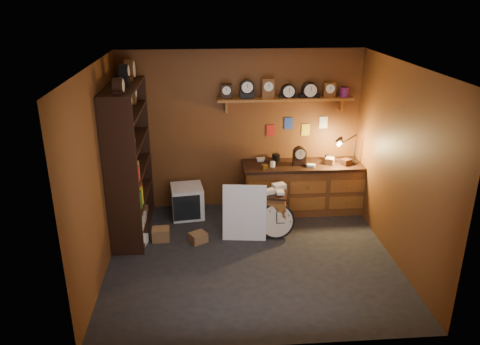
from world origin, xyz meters
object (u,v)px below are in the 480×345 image
Objects in this scene: shelving_unit at (127,155)px; big_round_clock at (276,221)px; workbench at (304,185)px; low_cabinet at (268,209)px.

big_round_clock is at bearing -10.80° from shelving_unit.
big_round_clock is (2.23, -0.43, -0.98)m from shelving_unit.
workbench is at bearing 56.26° from big_round_clock.
low_cabinet is 1.31× the size of big_round_clock.
low_cabinet is (-0.70, -0.67, -0.11)m from workbench.
low_cabinet is (2.14, -0.18, -0.90)m from shelving_unit.
workbench reaches higher than low_cabinet.
workbench is 2.83× the size of low_cabinet.
workbench is 1.12m from big_round_clock.
shelving_unit reaches higher than low_cabinet.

